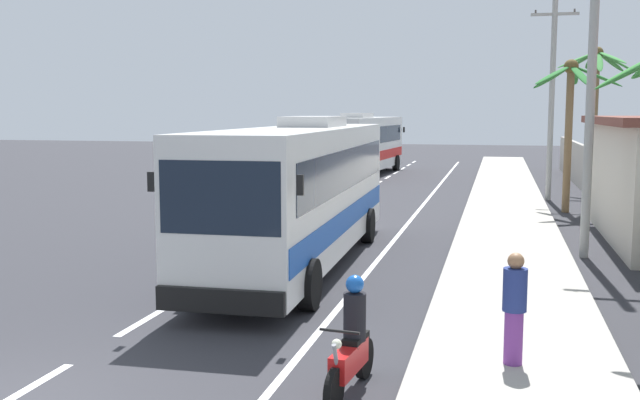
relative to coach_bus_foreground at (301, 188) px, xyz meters
name	(u,v)px	position (x,y,z in m)	size (l,w,h in m)	color
sidewalk_kerb	(511,271)	(5.25, 0.11, -1.91)	(3.20, 90.00, 0.14)	#A8A399
lane_markings	(355,234)	(0.46, 4.95, -1.97)	(3.53, 71.22, 0.01)	white
coach_bus_foreground	(301,188)	(0.00, 0.00, 0.00)	(3.05, 12.06, 3.80)	silver
coach_bus_far_lane	(363,143)	(-3.29, 26.62, 0.02)	(3.57, 11.79, 3.84)	white
motorcycle_beside_bus	(352,346)	(2.96, -8.17, -1.31)	(0.56, 1.96, 1.66)	black
pedestrian_near_kerb	(514,306)	(5.18, -6.83, -0.94)	(0.36, 0.36, 1.71)	#75388E
utility_pole_mid	(592,70)	(7.21, 2.73, 3.05)	(2.28, 0.24, 9.65)	#9E9E99
utility_pole_far	(552,90)	(7.07, 15.88, 2.90)	(2.01, 0.24, 9.39)	#9E9E99
palm_nearest	(570,102)	(7.50, 11.98, 2.31)	(3.41, 3.82, 5.92)	brown
palm_third	(596,86)	(9.35, 19.73, 3.18)	(3.73, 3.78, 7.01)	brown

